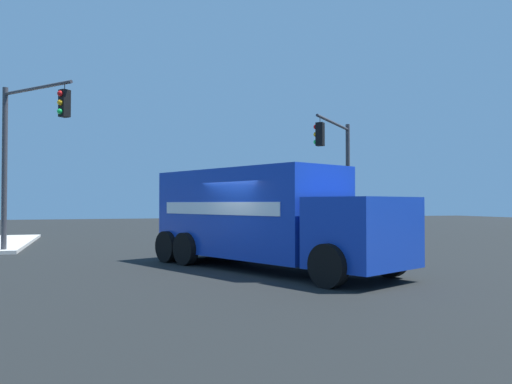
{
  "coord_description": "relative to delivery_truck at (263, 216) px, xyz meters",
  "views": [
    {
      "loc": [
        13.55,
        -4.48,
        1.9
      ],
      "look_at": [
        0.1,
        0.07,
        2.22
      ],
      "focal_mm": 35.09,
      "sensor_mm": 36.0,
      "label": 1
    }
  ],
  "objects": [
    {
      "name": "ground_plane",
      "position": [
        0.2,
        -0.4,
        -1.51
      ],
      "size": [
        100.0,
        100.0,
        0.0
      ],
      "primitive_type": "plane",
      "color": "black"
    },
    {
      "name": "delivery_truck",
      "position": [
        0.0,
        0.0,
        0.0
      ],
      "size": [
        8.51,
        5.64,
        2.9
      ],
      "color": "#1438AD",
      "rests_on": "ground"
    },
    {
      "name": "traffic_light_primary",
      "position": [
        -6.42,
        5.9,
        2.25
      ],
      "size": [
        3.23,
        3.24,
        5.68
      ],
      "color": "#38383D",
      "rests_on": "ground"
    },
    {
      "name": "traffic_light_secondary",
      "position": [
        -6.54,
        -7.14,
        2.68
      ],
      "size": [
        3.05,
        2.61,
        6.21
      ],
      "color": "#38383D",
      "rests_on": "sidewalk_corner_near"
    },
    {
      "name": "pickup_navy",
      "position": [
        -10.23,
        2.97,
        -0.79
      ],
      "size": [
        2.6,
        5.35,
        1.38
      ],
      "color": "navy",
      "rests_on": "ground"
    }
  ]
}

